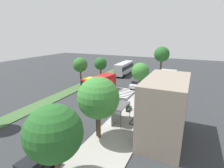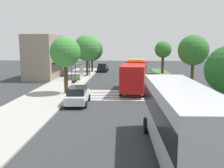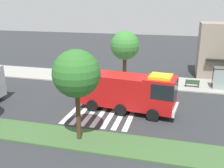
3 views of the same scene
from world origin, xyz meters
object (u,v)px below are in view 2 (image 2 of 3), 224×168
(fire_truck, at_px, (135,75))
(sidewalk_tree_west, at_px, (65,53))
(transit_bus, at_px, (180,116))
(median_tree_west, at_px, (193,50))
(parked_car_mid, at_px, (103,67))
(sidewalk_tree_center, at_px, (87,48))
(median_tree_center, at_px, (163,50))
(street_lamp, at_px, (89,56))
(bus_stop_shelter, at_px, (79,68))
(bench_near_shelter, at_px, (75,79))
(sidewalk_tree_east, at_px, (92,50))
(parked_car_west, at_px, (78,95))

(fire_truck, xyz_separation_m, sidewalk_tree_west, (-2.23, 7.97, 2.75))
(transit_bus, height_order, median_tree_west, median_tree_west)
(transit_bus, distance_m, sidewalk_tree_west, 18.67)
(fire_truck, distance_m, parked_car_mid, 22.81)
(sidewalk_tree_center, xyz_separation_m, median_tree_center, (4.07, -14.10, -0.40))
(street_lamp, bearing_deg, bus_stop_shelter, 167.57)
(bench_near_shelter, xyz_separation_m, sidewalk_tree_east, (15.61, -0.56, 3.95))
(parked_car_west, relative_size, sidewalk_tree_west, 0.74)
(street_lamp, relative_size, sidewalk_tree_center, 0.80)
(bench_near_shelter, bearing_deg, sidewalk_tree_east, -2.07)
(sidewalk_tree_west, bearing_deg, median_tree_west, -91.54)
(parked_car_west, relative_size, parked_car_mid, 1.03)
(bench_near_shelter, bearing_deg, sidewalk_tree_center, -3.76)
(fire_truck, height_order, street_lamp, street_lamp)
(sidewalk_tree_west, xyz_separation_m, sidewalk_tree_center, (16.67, 0.00, 0.28))
(transit_bus, height_order, street_lamp, street_lamp)
(bench_near_shelter, height_order, sidewalk_tree_center, sidewalk_tree_center)
(sidewalk_tree_west, bearing_deg, parked_car_west, -155.38)
(bus_stop_shelter, relative_size, median_tree_west, 0.53)
(transit_bus, distance_m, street_lamp, 33.69)
(transit_bus, relative_size, median_tree_center, 1.65)
(fire_truck, height_order, sidewalk_tree_west, sidewalk_tree_west)
(fire_truck, height_order, transit_bus, fire_truck)
(sidewalk_tree_west, relative_size, sidewalk_tree_center, 0.88)
(parked_car_mid, bearing_deg, parked_car_west, -177.43)
(sidewalk_tree_west, distance_m, sidewalk_tree_center, 16.67)
(parked_car_west, relative_size, sidewalk_tree_center, 0.65)
(sidewalk_tree_west, bearing_deg, sidewalk_tree_east, 0.00)
(fire_truck, xyz_separation_m, sidewalk_tree_center, (14.44, 7.97, 3.02))
(transit_bus, bearing_deg, median_tree_center, 171.78)
(sidewalk_tree_east, bearing_deg, median_tree_west, -149.62)
(fire_truck, bearing_deg, parked_car_mid, 21.66)
(bench_near_shelter, xyz_separation_m, sidewalk_tree_west, (-8.08, -0.56, 4.17))
(sidewalk_tree_center, distance_m, median_tree_center, 14.69)
(parked_car_mid, relative_size, street_lamp, 0.79)
(parked_car_west, xyz_separation_m, transit_bus, (-11.10, -7.21, 1.27))
(parked_car_west, height_order, sidewalk_tree_center, sidewalk_tree_center)
(street_lamp, height_order, sidewalk_tree_center, sidewalk_tree_center)
(fire_truck, height_order, parked_car_mid, fire_truck)
(bench_near_shelter, bearing_deg, bus_stop_shelter, 0.22)
(bus_stop_shelter, distance_m, median_tree_west, 19.51)
(median_tree_center, bearing_deg, median_tree_west, -180.00)
(sidewalk_tree_east, bearing_deg, transit_bus, -166.63)
(bench_near_shelter, relative_size, median_tree_center, 0.26)
(parked_car_west, xyz_separation_m, sidewalk_tree_east, (28.49, 2.20, 3.67))
(parked_car_west, distance_m, parked_car_mid, 29.08)
(bus_stop_shelter, distance_m, street_lamp, 4.86)
(street_lamp, bearing_deg, median_tree_center, -72.88)
(sidewalk_tree_east, distance_m, median_tree_west, 27.90)
(median_tree_west, relative_size, median_tree_center, 1.06)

